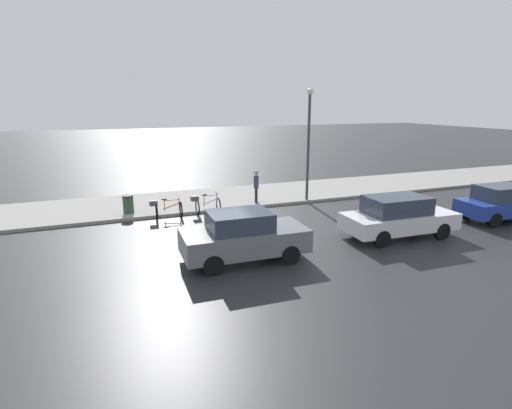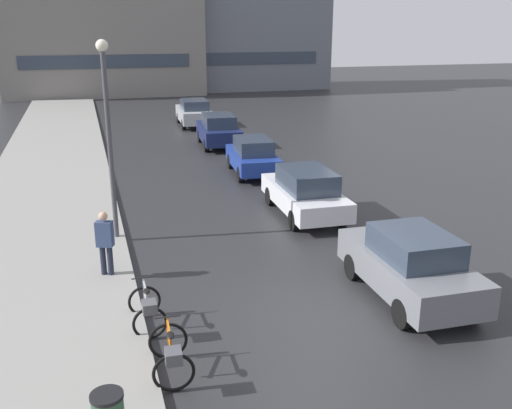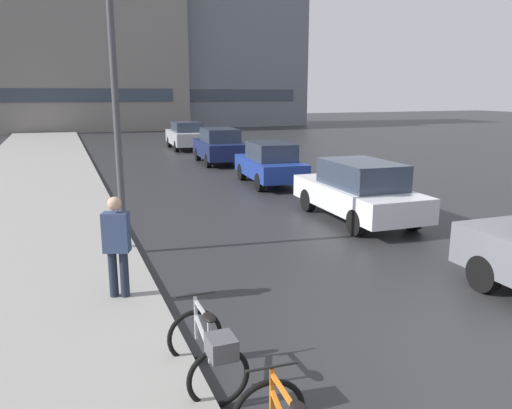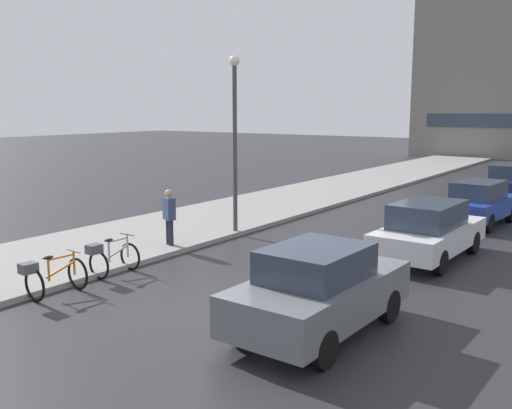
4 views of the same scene
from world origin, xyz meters
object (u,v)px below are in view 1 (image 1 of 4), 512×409
object	(u,v)px
car_grey	(243,236)
trash_bin	(128,206)
car_blue	(503,203)
bicycle_second	(205,204)
car_white	(398,216)
pedestrian	(256,185)
streetlamp	(309,135)
bicycle_nearest	(166,208)

from	to	relation	value
car_grey	trash_bin	size ratio (longest dim) A/B	4.31
car_blue	car_grey	bearing A→B (deg)	-89.08
trash_bin	bicycle_second	bearing A→B (deg)	74.08
bicycle_second	car_white	bearing A→B (deg)	45.98
pedestrian	car_white	bearing A→B (deg)	26.48
car_white	streetlamp	size ratio (longest dim) A/B	0.77
car_white	pedestrian	distance (m)	7.33
streetlamp	trash_bin	size ratio (longest dim) A/B	6.02
bicycle_second	streetlamp	distance (m)	6.24
bicycle_nearest	bicycle_second	world-z (taller)	bicycle_second
car_white	car_blue	distance (m)	5.74
car_grey	streetlamp	size ratio (longest dim) A/B	0.72
car_white	car_grey	bearing A→B (deg)	-89.23
car_grey	car_white	distance (m)	6.31
bicycle_second	pedestrian	bearing A→B (deg)	103.55
bicycle_nearest	trash_bin	distance (m)	1.89
bicycle_nearest	streetlamp	bearing A→B (deg)	93.85
car_blue	trash_bin	bearing A→B (deg)	-113.92
car_white	pedestrian	xyz separation A→B (m)	(-6.56, -3.27, 0.20)
car_grey	car_blue	xyz separation A→B (m)	(-0.19, 12.05, -0.03)
car_blue	pedestrian	xyz separation A→B (m)	(-6.45, -9.01, 0.21)
bicycle_nearest	car_grey	xyz separation A→B (m)	(5.76, 1.61, 0.34)
bicycle_second	trash_bin	world-z (taller)	bicycle_second
bicycle_nearest	pedestrian	distance (m)	4.76
streetlamp	car_white	bearing A→B (deg)	5.58
streetlamp	car_blue	bearing A→B (deg)	46.31
car_grey	streetlamp	bearing A→B (deg)	137.59
pedestrian	trash_bin	bearing A→B (deg)	-92.53
streetlamp	trash_bin	xyz separation A→B (m)	(-0.66, -8.81, -2.97)
bicycle_second	car_blue	bearing A→B (deg)	63.98
car_white	trash_bin	size ratio (longest dim) A/B	4.63
car_grey	bicycle_second	bearing A→B (deg)	177.81
car_grey	pedestrian	xyz separation A→B (m)	(-6.64, 3.04, 0.18)
car_grey	streetlamp	world-z (taller)	streetlamp
bicycle_second	pedestrian	distance (m)	2.94
pedestrian	streetlamp	bearing A→B (deg)	81.63
car_grey	car_white	size ratio (longest dim) A/B	0.93
bicycle_second	car_white	xyz separation A→B (m)	(5.88, 6.08, 0.32)
car_grey	car_white	xyz separation A→B (m)	(-0.08, 6.31, -0.02)
pedestrian	bicycle_second	bearing A→B (deg)	-76.45
car_white	car_blue	xyz separation A→B (m)	(-0.11, 5.74, -0.02)
pedestrian	streetlamp	size ratio (longest dim) A/B	0.31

